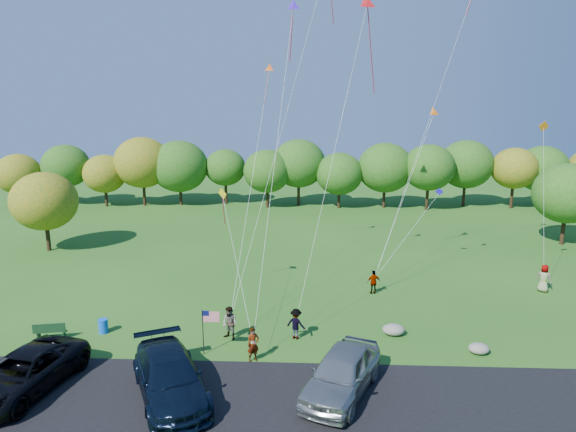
# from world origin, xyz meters

# --- Properties ---
(ground) EXTENTS (140.00, 140.00, 0.00)m
(ground) POSITION_xyz_m (0.00, 0.00, 0.00)
(ground) COLOR #245518
(ground) RESTS_ON ground
(asphalt_lane) EXTENTS (44.00, 6.00, 0.06)m
(asphalt_lane) POSITION_xyz_m (0.00, -4.00, 0.03)
(asphalt_lane) COLOR black
(asphalt_lane) RESTS_ON ground
(treeline) EXTENTS (75.72, 26.90, 8.36)m
(treeline) POSITION_xyz_m (-1.39, 35.67, 4.66)
(treeline) COLOR #342113
(treeline) RESTS_ON ground
(minivan_dark) EXTENTS (4.23, 6.84, 1.77)m
(minivan_dark) POSITION_xyz_m (-11.85, -4.08, 0.94)
(minivan_dark) COLOR black
(minivan_dark) RESTS_ON asphalt_lane
(minivan_navy) EXTENTS (5.22, 7.02, 1.89)m
(minivan_navy) POSITION_xyz_m (-5.17, -4.24, 1.01)
(minivan_navy) COLOR black
(minivan_navy) RESTS_ON asphalt_lane
(minivan_silver) EXTENTS (4.43, 6.29, 1.99)m
(minivan_silver) POSITION_xyz_m (2.40, -3.61, 1.05)
(minivan_silver) COLOR gray
(minivan_silver) RESTS_ON asphalt_lane
(flyer_a) EXTENTS (0.79, 0.73, 1.81)m
(flyer_a) POSITION_xyz_m (-1.87, -0.80, 0.90)
(flyer_a) COLOR #4C4C59
(flyer_a) RESTS_ON ground
(flyer_b) EXTENTS (1.15, 1.09, 1.87)m
(flyer_b) POSITION_xyz_m (-3.42, 1.58, 0.93)
(flyer_b) COLOR #4C4C59
(flyer_b) RESTS_ON ground
(flyer_c) EXTENTS (1.28, 1.03, 1.73)m
(flyer_c) POSITION_xyz_m (0.21, 1.81, 0.87)
(flyer_c) COLOR #4C4C59
(flyer_c) RESTS_ON ground
(flyer_d) EXTENTS (1.03, 0.60, 1.65)m
(flyer_d) POSITION_xyz_m (5.29, 8.82, 0.82)
(flyer_d) COLOR #4C4C59
(flyer_d) RESTS_ON ground
(flyer_e) EXTENTS (1.11, 1.08, 1.93)m
(flyer_e) POSITION_xyz_m (17.01, 9.72, 0.96)
(flyer_e) COLOR #4C4C59
(flyer_e) RESTS_ON ground
(park_bench) EXTENTS (1.70, 0.59, 0.95)m
(park_bench) POSITION_xyz_m (-13.31, 1.10, 0.51)
(park_bench) COLOR black
(park_bench) RESTS_ON ground
(trash_barrel) EXTENTS (0.54, 0.54, 0.81)m
(trash_barrel) POSITION_xyz_m (-10.72, 2.05, 0.40)
(trash_barrel) COLOR blue
(trash_barrel) RESTS_ON ground
(flag_assembly) EXTENTS (0.90, 0.58, 2.43)m
(flag_assembly) POSITION_xyz_m (-4.26, -0.21, 1.82)
(flag_assembly) COLOR black
(flag_assembly) RESTS_ON ground
(boulder_near) EXTENTS (1.25, 0.98, 0.63)m
(boulder_near) POSITION_xyz_m (5.67, 2.50, 0.31)
(boulder_near) COLOR gray
(boulder_near) RESTS_ON ground
(boulder_far) EXTENTS (1.07, 0.89, 0.56)m
(boulder_far) POSITION_xyz_m (9.77, 0.50, 0.28)
(boulder_far) COLOR slate
(boulder_far) RESTS_ON ground
(kites_aloft) EXTENTS (21.79, 10.87, 18.39)m
(kites_aloft) POSITION_xyz_m (4.48, 12.17, 18.08)
(kites_aloft) COLOR red
(kites_aloft) RESTS_ON ground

